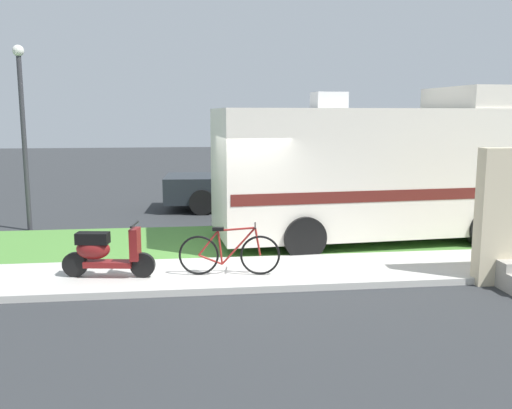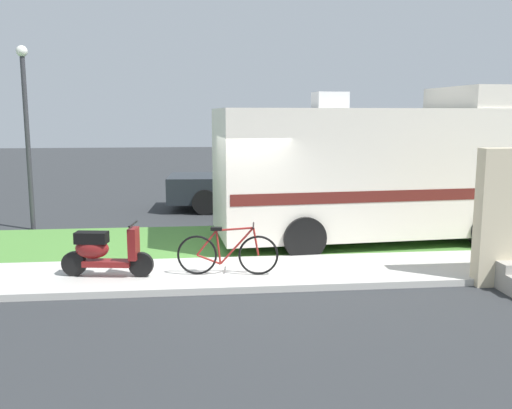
{
  "view_description": "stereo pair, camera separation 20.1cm",
  "coord_description": "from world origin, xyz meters",
  "px_view_note": "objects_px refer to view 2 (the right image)",
  "views": [
    {
      "loc": [
        -0.84,
        -11.04,
        2.96
      ],
      "look_at": [
        0.58,
        0.3,
        1.1
      ],
      "focal_mm": 38.95,
      "sensor_mm": 36.0,
      "label": 1
    },
    {
      "loc": [
        -0.64,
        -11.07,
        2.96
      ],
      "look_at": [
        0.58,
        0.3,
        1.1
      ],
      "focal_mm": 38.95,
      "sensor_mm": 36.0,
      "label": 2
    }
  ],
  "objects_px": {
    "bicycle": "(228,253)",
    "street_lamp_post": "(26,121)",
    "scooter": "(103,251)",
    "pickup_truck_near": "(275,179)",
    "motorhome_rv": "(378,169)",
    "pickup_truck_far": "(373,167)"
  },
  "relations": [
    {
      "from": "pickup_truck_near",
      "to": "street_lamp_post",
      "type": "xyz_separation_m",
      "value": [
        -6.69,
        -2.57,
        1.84
      ]
    },
    {
      "from": "scooter",
      "to": "bicycle",
      "type": "height_order",
      "value": "scooter"
    },
    {
      "from": "bicycle",
      "to": "pickup_truck_near",
      "type": "bearing_deg",
      "value": 75.89
    },
    {
      "from": "bicycle",
      "to": "pickup_truck_far",
      "type": "bearing_deg",
      "value": 60.57
    },
    {
      "from": "scooter",
      "to": "street_lamp_post",
      "type": "bearing_deg",
      "value": 117.8
    },
    {
      "from": "motorhome_rv",
      "to": "pickup_truck_far",
      "type": "relative_size",
      "value": 1.3
    },
    {
      "from": "bicycle",
      "to": "pickup_truck_far",
      "type": "height_order",
      "value": "pickup_truck_far"
    },
    {
      "from": "pickup_truck_near",
      "to": "street_lamp_post",
      "type": "height_order",
      "value": "street_lamp_post"
    },
    {
      "from": "bicycle",
      "to": "motorhome_rv",
      "type": "bearing_deg",
      "value": 37.11
    },
    {
      "from": "bicycle",
      "to": "street_lamp_post",
      "type": "bearing_deg",
      "value": 133.41
    },
    {
      "from": "bicycle",
      "to": "street_lamp_post",
      "type": "distance_m",
      "value": 7.31
    },
    {
      "from": "bicycle",
      "to": "pickup_truck_near",
      "type": "height_order",
      "value": "pickup_truck_near"
    },
    {
      "from": "motorhome_rv",
      "to": "bicycle",
      "type": "relative_size",
      "value": 4.06
    },
    {
      "from": "motorhome_rv",
      "to": "scooter",
      "type": "bearing_deg",
      "value": -155.86
    },
    {
      "from": "bicycle",
      "to": "pickup_truck_near",
      "type": "xyz_separation_m",
      "value": [
        1.91,
        7.61,
        0.43
      ]
    },
    {
      "from": "bicycle",
      "to": "scooter",
      "type": "bearing_deg",
      "value": 176.38
    },
    {
      "from": "scooter",
      "to": "pickup_truck_far",
      "type": "xyz_separation_m",
      "value": [
        8.37,
        10.81,
        0.38
      ]
    },
    {
      "from": "bicycle",
      "to": "street_lamp_post",
      "type": "xyz_separation_m",
      "value": [
        -4.77,
        5.05,
        2.27
      ]
    },
    {
      "from": "motorhome_rv",
      "to": "street_lamp_post",
      "type": "relative_size",
      "value": 1.58
    },
    {
      "from": "pickup_truck_far",
      "to": "street_lamp_post",
      "type": "height_order",
      "value": "street_lamp_post"
    },
    {
      "from": "scooter",
      "to": "pickup_truck_near",
      "type": "bearing_deg",
      "value": 61.25
    },
    {
      "from": "scooter",
      "to": "street_lamp_post",
      "type": "xyz_separation_m",
      "value": [
        -2.59,
        4.91,
        2.21
      ]
    }
  ]
}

